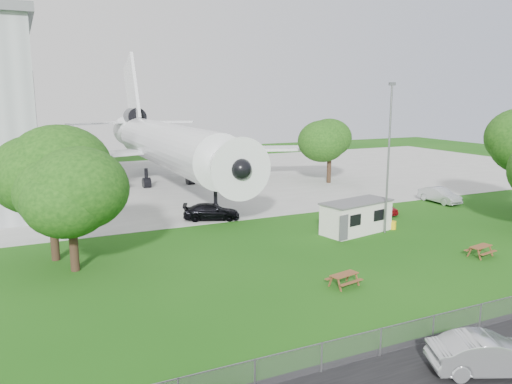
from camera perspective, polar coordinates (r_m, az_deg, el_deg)
name	(u,v)px	position (r m, az deg, el deg)	size (l,w,h in m)	color
ground	(347,271)	(33.06, 10.31, -8.84)	(160.00, 160.00, 0.00)	#255E15
concrete_apron	(178,181)	(66.71, -8.94, 1.25)	(120.00, 46.00, 0.03)	#B7B7B2
airliner	(166,143)	(63.44, -10.27, 5.50)	(46.36, 47.73, 17.69)	white
site_cabin	(356,217)	(41.88, 11.40, -2.78)	(6.96, 3.87, 2.62)	silver
picnic_west	(344,286)	(30.53, 10.00, -10.54)	(1.80, 1.50, 0.76)	brown
picnic_east	(480,256)	(38.68, 24.23, -6.71)	(1.80, 1.50, 0.76)	brown
fence	(464,333)	(26.55, 22.67, -14.65)	(58.00, 0.04, 1.30)	gray
lamp_mast	(388,160)	(41.41, 14.89, 3.51)	(0.16, 0.16, 12.00)	slate
tree_west_big	(49,175)	(35.91, -22.54, 1.83)	(7.48, 7.48, 9.67)	#382619
tree_west_small	(70,195)	(33.34, -20.47, -0.34)	(6.88, 6.88, 8.42)	#382619
tree_far_apron	(330,142)	(64.54, 8.43, 5.69)	(6.40, 6.40, 8.52)	#382619
car_centre_sedan	(489,355)	(23.22, 25.10, -16.49)	(1.67, 4.80, 1.58)	#A5A8AC
car_ne_hatch	(381,207)	(49.19, 14.13, -1.64)	(1.55, 3.85, 1.31)	maroon
car_ne_sedan	(440,195)	(55.86, 20.25, -0.37)	(1.67, 4.80, 1.58)	silver
car_apron_van	(211,212)	(45.43, -5.12, -2.27)	(2.07, 5.09, 1.48)	black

